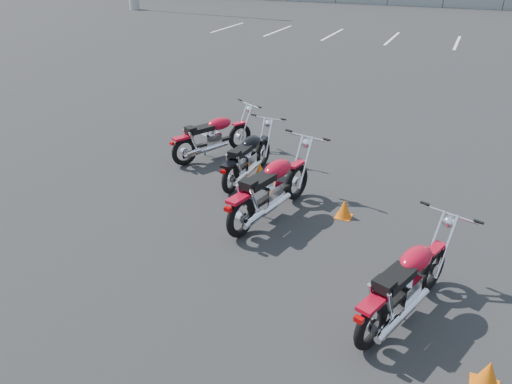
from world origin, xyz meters
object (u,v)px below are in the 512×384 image
at_px(motorcycle_front_red, 213,137).
at_px(motorcycle_third_red, 271,188).
at_px(motorcycle_rear_red, 406,284).
at_px(motorcycle_second_black, 248,157).

height_order(motorcycle_front_red, motorcycle_third_red, motorcycle_third_red).
bearing_deg(motorcycle_third_red, motorcycle_rear_red, -34.74).
xyz_separation_m(motorcycle_front_red, motorcycle_third_red, (2.11, -1.94, 0.06)).
xyz_separation_m(motorcycle_third_red, motorcycle_rear_red, (2.42, -1.68, -0.04)).
relative_size(motorcycle_front_red, motorcycle_second_black, 0.99).
height_order(motorcycle_second_black, motorcycle_rear_red, motorcycle_rear_red).
distance_m(motorcycle_third_red, motorcycle_rear_red, 2.95).
height_order(motorcycle_front_red, motorcycle_second_black, motorcycle_front_red).
height_order(motorcycle_second_black, motorcycle_third_red, motorcycle_third_red).
relative_size(motorcycle_third_red, motorcycle_rear_red, 1.09).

